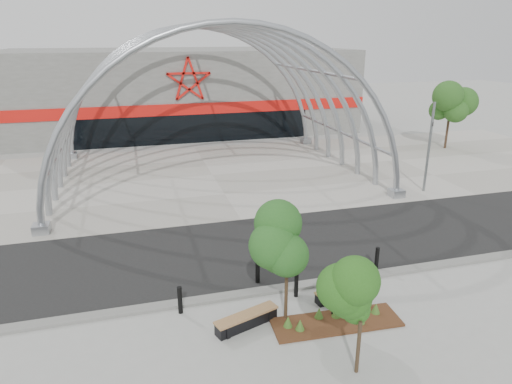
% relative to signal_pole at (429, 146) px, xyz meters
% --- Properties ---
extents(ground, '(140.00, 140.00, 0.00)m').
position_rel_signal_pole_xyz_m(ground, '(-12.28, -8.50, -2.94)').
color(ground, '#9B9B96').
rests_on(ground, ground).
extents(road, '(140.00, 7.00, 0.02)m').
position_rel_signal_pole_xyz_m(road, '(-12.28, -5.00, -2.93)').
color(road, black).
rests_on(road, ground).
extents(forecourt, '(60.00, 17.00, 0.04)m').
position_rel_signal_pole_xyz_m(forecourt, '(-12.28, 7.00, -2.92)').
color(forecourt, '#A09B90').
rests_on(forecourt, ground).
extents(kerb, '(60.00, 0.50, 0.12)m').
position_rel_signal_pole_xyz_m(kerb, '(-12.28, -8.75, -2.88)').
color(kerb, slate).
rests_on(kerb, ground).
extents(arena_building, '(34.00, 15.24, 8.00)m').
position_rel_signal_pole_xyz_m(arena_building, '(-12.28, 24.95, 1.05)').
color(arena_building, slate).
rests_on(arena_building, ground).
extents(vault_canopy, '(20.80, 15.80, 20.36)m').
position_rel_signal_pole_xyz_m(vault_canopy, '(-12.28, 7.00, -2.92)').
color(vault_canopy, '#9EA2A8').
rests_on(vault_canopy, ground).
extents(planting_bed, '(4.52, 1.60, 0.47)m').
position_rel_signal_pole_xyz_m(planting_bed, '(-11.36, -11.31, -2.82)').
color(planting_bed, '#3E2012').
rests_on(planting_bed, ground).
extents(signal_pole, '(0.21, 0.80, 5.62)m').
position_rel_signal_pole_xyz_m(signal_pole, '(0.00, 0.00, 0.00)').
color(signal_pole, slate).
rests_on(signal_pole, ground).
extents(street_tree_0, '(1.65, 1.65, 3.75)m').
position_rel_signal_pole_xyz_m(street_tree_0, '(-12.92, -10.65, -0.24)').
color(street_tree_0, black).
rests_on(street_tree_0, ground).
extents(street_tree_1, '(1.44, 1.44, 3.40)m').
position_rel_signal_pole_xyz_m(street_tree_1, '(-11.76, -13.69, -0.50)').
color(street_tree_1, black).
rests_on(street_tree_1, ground).
extents(bench_0, '(2.36, 1.23, 0.49)m').
position_rel_signal_pole_xyz_m(bench_0, '(-14.33, -10.67, -2.70)').
color(bench_0, black).
rests_on(bench_0, ground).
extents(bench_1, '(2.12, 0.85, 0.43)m').
position_rel_signal_pole_xyz_m(bench_1, '(-10.51, -9.93, -2.72)').
color(bench_1, black).
rests_on(bench_1, ground).
extents(bollard_0, '(0.17, 0.17, 1.04)m').
position_rel_signal_pole_xyz_m(bollard_0, '(-16.40, -9.26, -2.42)').
color(bollard_0, black).
rests_on(bollard_0, ground).
extents(bollard_1, '(0.17, 0.17, 1.09)m').
position_rel_signal_pole_xyz_m(bollard_1, '(-13.18, -8.00, -2.39)').
color(bollard_1, black).
rests_on(bollard_1, ground).
extents(bollard_2, '(0.14, 0.14, 0.89)m').
position_rel_signal_pole_xyz_m(bollard_2, '(-11.22, -10.89, -2.49)').
color(bollard_2, black).
rests_on(bollard_2, ground).
extents(bollard_3, '(0.16, 0.16, 0.98)m').
position_rel_signal_pole_xyz_m(bollard_3, '(-12.05, -9.34, -2.44)').
color(bollard_3, black).
rests_on(bollard_3, ground).
extents(bollard_4, '(0.17, 0.17, 1.04)m').
position_rel_signal_pole_xyz_m(bollard_4, '(-8.08, -8.32, -2.42)').
color(bollard_4, black).
rests_on(bollard_4, ground).
extents(bg_tree_1, '(2.70, 2.70, 5.91)m').
position_rel_signal_pole_xyz_m(bg_tree_1, '(8.72, 9.50, 1.31)').
color(bg_tree_1, black).
rests_on(bg_tree_1, ground).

